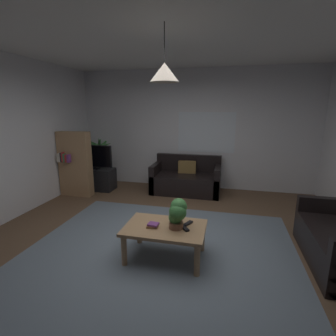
{
  "coord_description": "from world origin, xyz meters",
  "views": [
    {
      "loc": [
        0.82,
        -3.13,
        1.88
      ],
      "look_at": [
        0.0,
        0.3,
        1.05
      ],
      "focal_mm": 27.28,
      "sensor_mm": 36.0,
      "label": 1
    }
  ],
  "objects_px": {
    "book_on_table_1": "(153,224)",
    "remote_on_table_1": "(188,223)",
    "couch_under_window": "(186,180)",
    "tv_stand": "(95,179)",
    "potted_plant_on_table": "(177,212)",
    "tv": "(93,157)",
    "book_on_table_0": "(152,226)",
    "bookshelf_corner": "(75,164)",
    "coffee_table": "(165,231)",
    "pendant_lamp": "(164,72)",
    "remote_on_table_0": "(185,228)",
    "potted_palm_corner": "(100,162)"
  },
  "relations": [
    {
      "from": "couch_under_window",
      "to": "tv_stand",
      "type": "bearing_deg",
      "value": -172.39
    },
    {
      "from": "remote_on_table_1",
      "to": "pendant_lamp",
      "type": "height_order",
      "value": "pendant_lamp"
    },
    {
      "from": "book_on_table_0",
      "to": "pendant_lamp",
      "type": "xyz_separation_m",
      "value": [
        0.15,
        0.05,
        1.82
      ]
    },
    {
      "from": "book_on_table_0",
      "to": "tv_stand",
      "type": "bearing_deg",
      "value": 131.36
    },
    {
      "from": "couch_under_window",
      "to": "book_on_table_1",
      "type": "distance_m",
      "value": 2.74
    },
    {
      "from": "tv",
      "to": "pendant_lamp",
      "type": "bearing_deg",
      "value": -45.85
    },
    {
      "from": "remote_on_table_0",
      "to": "bookshelf_corner",
      "type": "relative_size",
      "value": 0.11
    },
    {
      "from": "book_on_table_0",
      "to": "tv_stand",
      "type": "height_order",
      "value": "tv_stand"
    },
    {
      "from": "couch_under_window",
      "to": "bookshelf_corner",
      "type": "xyz_separation_m",
      "value": [
        -2.31,
        -0.77,
        0.43
      ]
    },
    {
      "from": "book_on_table_0",
      "to": "tv",
      "type": "distance_m",
      "value": 3.26
    },
    {
      "from": "remote_on_table_1",
      "to": "tv_stand",
      "type": "bearing_deg",
      "value": 163.52
    },
    {
      "from": "tv_stand",
      "to": "remote_on_table_0",
      "type": "bearing_deg",
      "value": -43.26
    },
    {
      "from": "potted_plant_on_table",
      "to": "tv",
      "type": "height_order",
      "value": "tv"
    },
    {
      "from": "bookshelf_corner",
      "to": "book_on_table_0",
      "type": "bearing_deg",
      "value": -39.99
    },
    {
      "from": "couch_under_window",
      "to": "book_on_table_0",
      "type": "xyz_separation_m",
      "value": [
        0.03,
        -2.73,
        0.17
      ]
    },
    {
      "from": "tv",
      "to": "potted_palm_corner",
      "type": "relative_size",
      "value": 0.72
    },
    {
      "from": "remote_on_table_1",
      "to": "potted_palm_corner",
      "type": "relative_size",
      "value": 0.13
    },
    {
      "from": "remote_on_table_0",
      "to": "bookshelf_corner",
      "type": "xyz_separation_m",
      "value": [
        -2.74,
        1.92,
        0.26
      ]
    },
    {
      "from": "book_on_table_1",
      "to": "remote_on_table_1",
      "type": "distance_m",
      "value": 0.45
    },
    {
      "from": "bookshelf_corner",
      "to": "remote_on_table_0",
      "type": "bearing_deg",
      "value": -35.03
    },
    {
      "from": "remote_on_table_1",
      "to": "potted_plant_on_table",
      "type": "relative_size",
      "value": 0.42
    },
    {
      "from": "couch_under_window",
      "to": "remote_on_table_1",
      "type": "relative_size",
      "value": 9.5
    },
    {
      "from": "couch_under_window",
      "to": "coffee_table",
      "type": "xyz_separation_m",
      "value": [
        0.18,
        -2.68,
        0.09
      ]
    },
    {
      "from": "couch_under_window",
      "to": "potted_palm_corner",
      "type": "distance_m",
      "value": 2.3
    },
    {
      "from": "bookshelf_corner",
      "to": "book_on_table_1",
      "type": "bearing_deg",
      "value": -39.88
    },
    {
      "from": "coffee_table",
      "to": "tv",
      "type": "height_order",
      "value": "tv"
    },
    {
      "from": "book_on_table_0",
      "to": "bookshelf_corner",
      "type": "bearing_deg",
      "value": 140.01
    },
    {
      "from": "potted_plant_on_table",
      "to": "pendant_lamp",
      "type": "bearing_deg",
      "value": 178.53
    },
    {
      "from": "couch_under_window",
      "to": "remote_on_table_0",
      "type": "height_order",
      "value": "couch_under_window"
    },
    {
      "from": "coffee_table",
      "to": "tv_stand",
      "type": "height_order",
      "value": "tv_stand"
    },
    {
      "from": "potted_plant_on_table",
      "to": "bookshelf_corner",
      "type": "bearing_deg",
      "value": 144.12
    },
    {
      "from": "remote_on_table_0",
      "to": "potted_plant_on_table",
      "type": "distance_m",
      "value": 0.22
    },
    {
      "from": "coffee_table",
      "to": "book_on_table_0",
      "type": "height_order",
      "value": "book_on_table_0"
    },
    {
      "from": "book_on_table_0",
      "to": "potted_plant_on_table",
      "type": "height_order",
      "value": "potted_plant_on_table"
    },
    {
      "from": "coffee_table",
      "to": "tv_stand",
      "type": "xyz_separation_m",
      "value": [
        -2.3,
        2.39,
        -0.11
      ]
    },
    {
      "from": "book_on_table_1",
      "to": "tv",
      "type": "distance_m",
      "value": 3.27
    },
    {
      "from": "bookshelf_corner",
      "to": "pendant_lamp",
      "type": "distance_m",
      "value": 3.5
    },
    {
      "from": "potted_plant_on_table",
      "to": "pendant_lamp",
      "type": "relative_size",
      "value": 0.62
    },
    {
      "from": "remote_on_table_0",
      "to": "pendant_lamp",
      "type": "distance_m",
      "value": 1.84
    },
    {
      "from": "book_on_table_0",
      "to": "book_on_table_1",
      "type": "distance_m",
      "value": 0.03
    },
    {
      "from": "potted_plant_on_table",
      "to": "tv",
      "type": "xyz_separation_m",
      "value": [
        -2.46,
        2.38,
        0.15
      ]
    },
    {
      "from": "book_on_table_0",
      "to": "tv",
      "type": "bearing_deg",
      "value": 131.62
    },
    {
      "from": "tv",
      "to": "book_on_table_1",
      "type": "bearing_deg",
      "value": -48.24
    },
    {
      "from": "book_on_table_1",
      "to": "pendant_lamp",
      "type": "xyz_separation_m",
      "value": [
        0.14,
        0.05,
        1.79
      ]
    },
    {
      "from": "potted_plant_on_table",
      "to": "bookshelf_corner",
      "type": "xyz_separation_m",
      "value": [
        -2.65,
        1.91,
        0.07
      ]
    },
    {
      "from": "pendant_lamp",
      "to": "bookshelf_corner",
      "type": "bearing_deg",
      "value": 142.48
    },
    {
      "from": "coffee_table",
      "to": "remote_on_table_1",
      "type": "distance_m",
      "value": 0.31
    },
    {
      "from": "couch_under_window",
      "to": "bookshelf_corner",
      "type": "bearing_deg",
      "value": -161.63
    },
    {
      "from": "tv_stand",
      "to": "couch_under_window",
      "type": "bearing_deg",
      "value": 7.61
    },
    {
      "from": "remote_on_table_1",
      "to": "potted_plant_on_table",
      "type": "xyz_separation_m",
      "value": [
        -0.11,
        -0.13,
        0.19
      ]
    }
  ]
}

